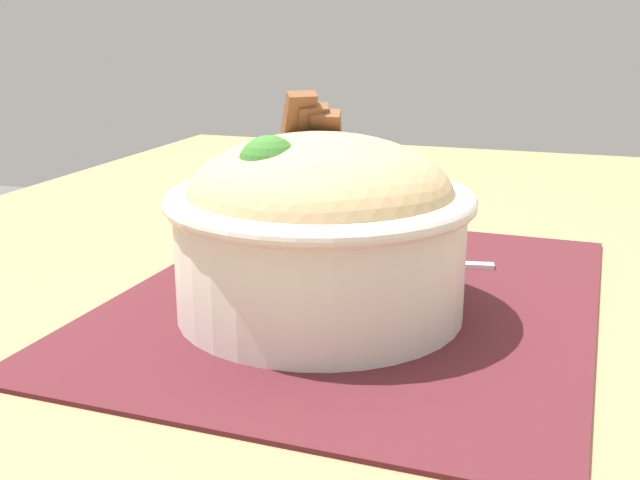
% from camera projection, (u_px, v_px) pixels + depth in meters
% --- Properties ---
extents(table, '(1.32, 0.95, 0.73)m').
position_uv_depth(table, '(366.00, 366.00, 0.60)').
color(table, '#99754C').
rests_on(table, ground_plane).
extents(placemat, '(0.41, 0.33, 0.00)m').
position_uv_depth(placemat, '(358.00, 298.00, 0.55)').
color(placemat, '#47191E').
rests_on(placemat, table).
extents(bowl, '(0.25, 0.25, 0.14)m').
position_uv_depth(bowl, '(320.00, 224.00, 0.51)').
color(bowl, silver).
rests_on(bowl, placemat).
extents(fork, '(0.04, 0.12, 0.00)m').
position_uv_depth(fork, '(409.00, 263.00, 0.62)').
color(fork, silver).
rests_on(fork, placemat).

